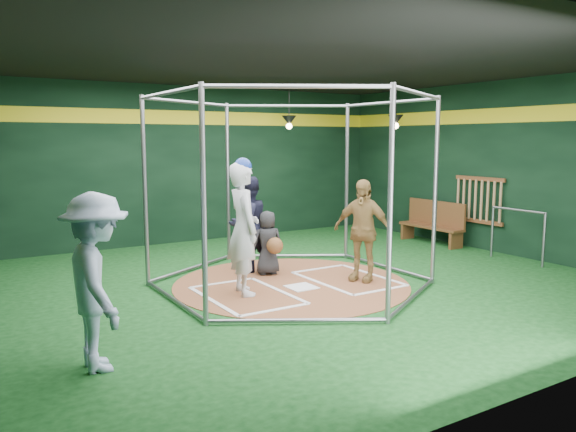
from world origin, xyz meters
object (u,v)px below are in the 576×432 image
visitor_leopard (362,230)px  dugout_bench (433,222)px  umpire (248,224)px  batter_figure (243,227)px

visitor_leopard → dugout_bench: visitor_leopard is taller
visitor_leopard → umpire: (-1.28, 1.57, -0.00)m
batter_figure → visitor_leopard: 2.05m
dugout_bench → visitor_leopard: bearing=-153.0°
dugout_bench → umpire: bearing=-177.3°
umpire → dugout_bench: 4.82m
batter_figure → dugout_bench: 5.76m
batter_figure → dugout_bench: batter_figure is taller
batter_figure → visitor_leopard: bearing=-8.7°
batter_figure → visitor_leopard: size_ratio=1.22×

